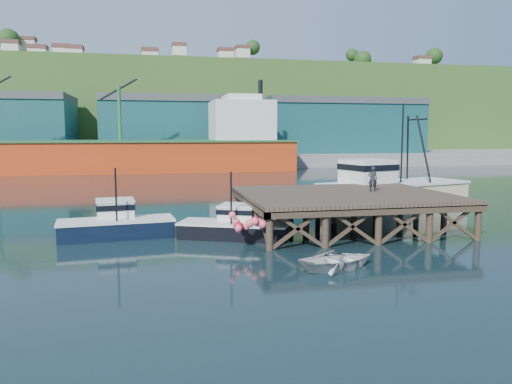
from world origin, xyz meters
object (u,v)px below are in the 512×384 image
object	(u,v)px
dockworker	(373,179)
trawler	(391,187)
boat_navy	(116,223)
boat_black	(235,225)
dinghy	(338,260)

from	to	relation	value
dockworker	trawler	bearing A→B (deg)	-106.98
trawler	dockworker	xyz separation A→B (m)	(-4.38, -6.12, 1.27)
boat_navy	trawler	bearing A→B (deg)	11.61
boat_black	trawler	xyz separation A→B (m)	(13.19, 7.78, 0.94)
boat_navy	trawler	xyz separation A→B (m)	(19.57, 6.27, 0.84)
dockworker	dinghy	bearing A→B (deg)	76.10
dinghy	dockworker	size ratio (longest dim) A/B	2.19
trawler	dockworker	size ratio (longest dim) A/B	8.16
trawler	dinghy	xyz separation A→B (m)	(-10.00, -14.94, -1.27)
trawler	dinghy	size ratio (longest dim) A/B	3.73
dinghy	dockworker	distance (m)	10.77
dinghy	dockworker	world-z (taller)	dockworker
boat_black	dockworker	xyz separation A→B (m)	(8.81, 1.67, 2.21)
boat_black	trawler	world-z (taller)	trawler
boat_black	dockworker	bearing A→B (deg)	33.92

